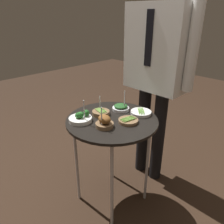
# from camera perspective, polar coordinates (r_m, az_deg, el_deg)

# --- Properties ---
(ground_plane) EXTENTS (8.00, 8.00, 0.00)m
(ground_plane) POSITION_cam_1_polar(r_m,az_deg,el_deg) (1.87, 0.00, -21.46)
(ground_plane) COLOR black
(serving_cart) EXTENTS (0.61, 0.61, 0.70)m
(serving_cart) POSITION_cam_1_polar(r_m,az_deg,el_deg) (1.47, 0.00, -3.83)
(serving_cart) COLOR black
(serving_cart) RESTS_ON ground_plane
(bowl_spinach_front_right) EXTENTS (0.12, 0.12, 0.16)m
(bowl_spinach_front_right) POSITION_cam_1_polar(r_m,az_deg,el_deg) (1.57, 2.32, 1.18)
(bowl_spinach_front_right) COLOR silver
(bowl_spinach_front_right) RESTS_ON serving_cart
(bowl_asparagus_back_left) EXTENTS (0.12, 0.12, 0.12)m
(bowl_asparagus_back_left) POSITION_cam_1_polar(r_m,az_deg,el_deg) (1.50, -2.92, -0.12)
(bowl_asparagus_back_left) COLOR brown
(bowl_asparagus_back_left) RESTS_ON serving_cart
(bowl_asparagus_center) EXTENTS (0.13, 0.13, 0.03)m
(bowl_asparagus_center) POSITION_cam_1_polar(r_m,az_deg,el_deg) (1.40, 4.28, -2.26)
(bowl_asparagus_center) COLOR brown
(bowl_asparagus_center) RESTS_ON serving_cart
(bowl_roast_back_right) EXTENTS (0.11, 0.11, 0.14)m
(bowl_roast_back_right) POSITION_cam_1_polar(r_m,az_deg,el_deg) (1.33, -1.97, -2.62)
(bowl_roast_back_right) COLOR brown
(bowl_roast_back_right) RESTS_ON serving_cart
(bowl_broccoli_mid_right) EXTENTS (0.15, 0.15, 0.16)m
(bowl_broccoli_mid_right) POSITION_cam_1_polar(r_m,az_deg,el_deg) (1.42, -8.16, -1.54)
(bowl_broccoli_mid_right) COLOR white
(bowl_broccoli_mid_right) RESTS_ON serving_cart
(bowl_asparagus_mid_left) EXTENTS (0.14, 0.14, 0.03)m
(bowl_asparagus_mid_left) POSITION_cam_1_polar(r_m,az_deg,el_deg) (1.52, 7.56, -0.12)
(bowl_asparagus_mid_left) COLOR white
(bowl_asparagus_mid_left) RESTS_ON serving_cart
(waiter_figure) EXTENTS (0.60, 0.23, 1.63)m
(waiter_figure) POSITION_cam_1_polar(r_m,az_deg,el_deg) (1.67, 11.61, 13.40)
(waiter_figure) COLOR black
(waiter_figure) RESTS_ON ground_plane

